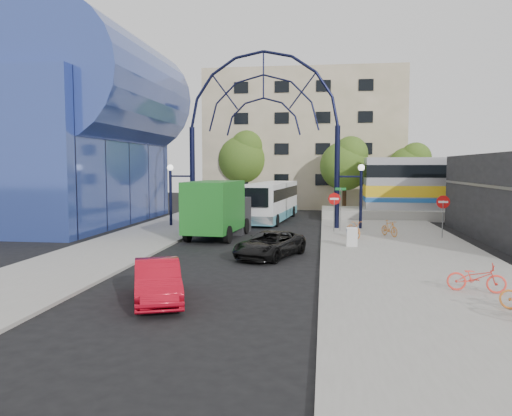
# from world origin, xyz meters

# --- Properties ---
(ground) EXTENTS (120.00, 120.00, 0.00)m
(ground) POSITION_xyz_m (0.00, 0.00, 0.00)
(ground) COLOR black
(ground) RESTS_ON ground
(sidewalk_east) EXTENTS (8.00, 56.00, 0.12)m
(sidewalk_east) POSITION_xyz_m (8.00, 4.00, 0.06)
(sidewalk_east) COLOR gray
(sidewalk_east) RESTS_ON ground
(plaza_west) EXTENTS (5.00, 50.00, 0.12)m
(plaza_west) POSITION_xyz_m (-6.50, 6.00, 0.06)
(plaza_west) COLOR gray
(plaza_west) RESTS_ON ground
(gateway_arch) EXTENTS (13.64, 0.44, 12.10)m
(gateway_arch) POSITION_xyz_m (0.00, 14.00, 8.56)
(gateway_arch) COLOR black
(gateway_arch) RESTS_ON ground
(stop_sign) EXTENTS (0.80, 0.07, 2.50)m
(stop_sign) POSITION_xyz_m (4.80, 12.00, 1.99)
(stop_sign) COLOR slate
(stop_sign) RESTS_ON sidewalk_east
(do_not_enter_sign) EXTENTS (0.76, 0.07, 2.48)m
(do_not_enter_sign) POSITION_xyz_m (11.00, 10.00, 1.98)
(do_not_enter_sign) COLOR slate
(do_not_enter_sign) RESTS_ON sidewalk_east
(street_name_sign) EXTENTS (0.70, 0.70, 2.80)m
(street_name_sign) POSITION_xyz_m (5.20, 12.60, 2.13)
(street_name_sign) COLOR slate
(street_name_sign) RESTS_ON sidewalk_east
(sandwich_board) EXTENTS (0.55, 0.61, 0.99)m
(sandwich_board) POSITION_xyz_m (5.60, 5.98, 0.74)
(sandwich_board) COLOR white
(sandwich_board) RESTS_ON sidewalk_east
(transit_hall) EXTENTS (16.50, 18.00, 14.50)m
(transit_hall) POSITION_xyz_m (-15.30, 15.00, 6.70)
(transit_hall) COLOR #314697
(transit_hall) RESTS_ON ground
(apartment_block) EXTENTS (20.00, 12.10, 14.00)m
(apartment_block) POSITION_xyz_m (2.00, 34.97, 7.00)
(apartment_block) COLOR tan
(apartment_block) RESTS_ON ground
(tree_north_a) EXTENTS (4.48, 4.48, 7.00)m
(tree_north_a) POSITION_xyz_m (6.12, 25.93, 4.61)
(tree_north_a) COLOR #382314
(tree_north_a) RESTS_ON ground
(tree_north_b) EXTENTS (5.12, 5.12, 8.00)m
(tree_north_b) POSITION_xyz_m (-3.88, 29.93, 5.27)
(tree_north_b) COLOR #382314
(tree_north_b) RESTS_ON ground
(tree_north_c) EXTENTS (4.16, 4.16, 6.50)m
(tree_north_c) POSITION_xyz_m (12.12, 27.93, 4.28)
(tree_north_c) COLOR #382314
(tree_north_c) RESTS_ON ground
(city_bus) EXTENTS (3.46, 11.12, 3.01)m
(city_bus) POSITION_xyz_m (0.05, 19.18, 1.57)
(city_bus) COLOR white
(city_bus) RESTS_ON ground
(green_truck) EXTENTS (3.09, 6.95, 3.41)m
(green_truck) POSITION_xyz_m (-2.12, 9.20, 1.70)
(green_truck) COLOR black
(green_truck) RESTS_ON ground
(black_suv) EXTENTS (3.51, 4.88, 1.23)m
(black_suv) POSITION_xyz_m (1.64, 3.00, 0.62)
(black_suv) COLOR black
(black_suv) RESTS_ON ground
(red_sedan) EXTENTS (2.70, 4.21, 1.31)m
(red_sedan) POSITION_xyz_m (-1.05, -5.11, 0.65)
(red_sedan) COLOR #B70B1D
(red_sedan) RESTS_ON ground
(bike_near_a) EXTENTS (1.29, 2.00, 0.99)m
(bike_near_a) POSITION_xyz_m (5.87, 9.48, 0.62)
(bike_near_a) COLOR orange
(bike_near_a) RESTS_ON sidewalk_east
(bike_near_b) EXTENTS (1.14, 1.60, 0.95)m
(bike_near_b) POSITION_xyz_m (8.03, 10.29, 0.59)
(bike_near_b) COLOR orange
(bike_near_b) RESTS_ON sidewalk_east
(bike_far_c) EXTENTS (1.93, 1.01, 0.96)m
(bike_far_c) POSITION_xyz_m (9.15, -2.97, 0.60)
(bike_far_c) COLOR #FF4033
(bike_far_c) RESTS_ON sidewalk_east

